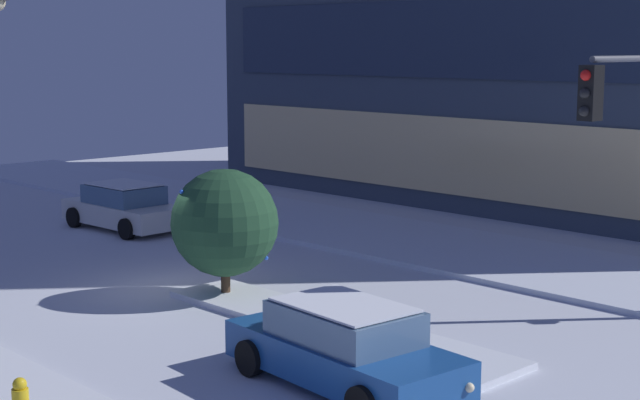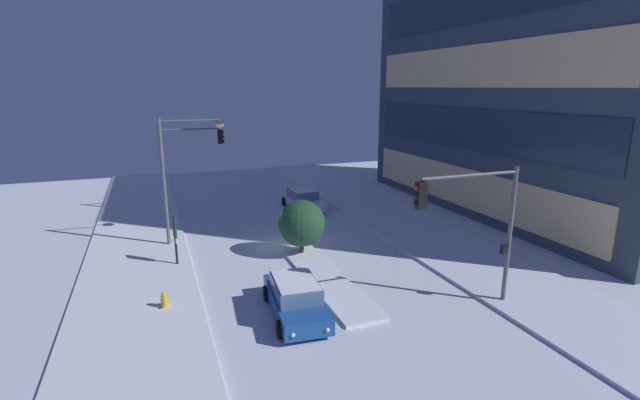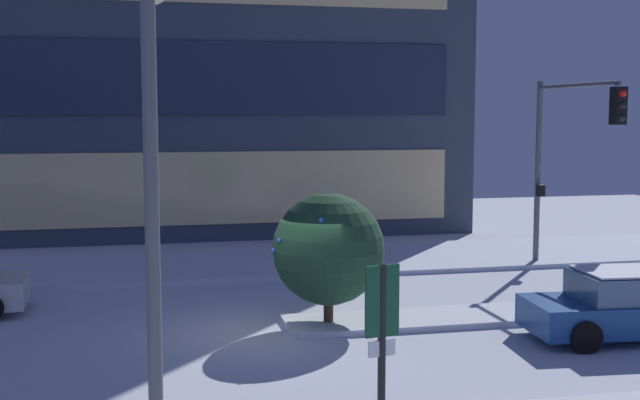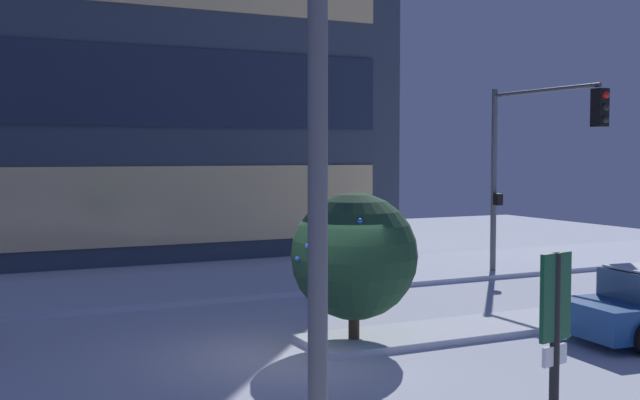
{
  "view_description": "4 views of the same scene",
  "coord_description": "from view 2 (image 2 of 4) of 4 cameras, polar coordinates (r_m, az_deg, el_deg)",
  "views": [
    {
      "loc": [
        18.76,
        -13.72,
        5.87
      ],
      "look_at": [
        2.25,
        2.26,
        2.22
      ],
      "focal_mm": 54.64,
      "sensor_mm": 36.0,
      "label": 1
    },
    {
      "loc": [
        23.18,
        -7.06,
        8.87
      ],
      "look_at": [
        0.67,
        1.43,
        2.84
      ],
      "focal_mm": 25.39,
      "sensor_mm": 36.0,
      "label": 2
    },
    {
      "loc": [
        -3.04,
        -17.72,
        4.84
      ],
      "look_at": [
        1.43,
        2.01,
        2.71
      ],
      "focal_mm": 46.61,
      "sensor_mm": 36.0,
      "label": 3
    },
    {
      "loc": [
        -6.16,
        -13.48,
        3.81
      ],
      "look_at": [
        0.74,
        0.78,
        2.89
      ],
      "focal_mm": 44.31,
      "sensor_mm": 36.0,
      "label": 4
    }
  ],
  "objects": [
    {
      "name": "curb_strip_far",
      "position": [
        29.1,
        12.07,
        -3.85
      ],
      "size": [
        52.0,
        5.2,
        0.14
      ],
      "primitive_type": "cube",
      "color": "silver",
      "rests_on": "ground"
    },
    {
      "name": "decorated_tree_median",
      "position": [
        24.19,
        -2.33,
        -2.95
      ],
      "size": [
        2.58,
        2.52,
        3.06
      ],
      "color": "#473323",
      "rests_on": "ground"
    },
    {
      "name": "fire_hydrant",
      "position": [
        19.88,
        -19.03,
        -12.0
      ],
      "size": [
        0.48,
        0.26,
        0.81
      ],
      "color": "gold",
      "rests_on": "ground"
    },
    {
      "name": "median_strip",
      "position": [
        21.67,
        0.66,
        -9.88
      ],
      "size": [
        9.0,
        1.8,
        0.14
      ],
      "primitive_type": "cube",
      "color": "silver",
      "rests_on": "ground"
    },
    {
      "name": "parking_info_sign",
      "position": [
        23.82,
        -17.8,
        -4.22
      ],
      "size": [
        0.55,
        0.18,
        2.62
      ],
      "rotation": [
        0.0,
        0.0,
        1.8
      ],
      "color": "black",
      "rests_on": "ground"
    },
    {
      "name": "traffic_light_corner_near_left",
      "position": [
        33.78,
        -16.38,
        5.74
      ],
      "size": [
        0.32,
        4.54,
        6.16
      ],
      "rotation": [
        0.0,
        0.0,
        1.57
      ],
      "color": "#565960",
      "rests_on": "ground"
    },
    {
      "name": "street_lamp_arched",
      "position": [
        26.29,
        -17.05,
        4.52
      ],
      "size": [
        0.56,
        3.51,
        7.24
      ],
      "rotation": [
        0.0,
        0.0,
        1.52
      ],
      "color": "#565960",
      "rests_on": "ground"
    },
    {
      "name": "car_near",
      "position": [
        18.42,
        -3.1,
        -12.23
      ],
      "size": [
        4.83,
        2.37,
        1.49
      ],
      "rotation": [
        0.0,
        0.0,
        -0.08
      ],
      "color": "#19478C",
      "rests_on": "ground"
    },
    {
      "name": "curb_strip_near",
      "position": [
        24.82,
        -22.03,
        -7.77
      ],
      "size": [
        52.0,
        5.2,
        0.14
      ],
      "primitive_type": "cube",
      "color": "silver",
      "rests_on": "ground"
    },
    {
      "name": "ground",
      "position": [
        25.8,
        -3.52,
        -6.06
      ],
      "size": [
        52.0,
        52.0,
        0.0
      ],
      "primitive_type": "plane",
      "color": "silver"
    },
    {
      "name": "traffic_light_corner_far_right",
      "position": [
        18.57,
        18.94,
        -1.81
      ],
      "size": [
        0.32,
        4.73,
        5.83
      ],
      "rotation": [
        0.0,
        0.0,
        -1.57
      ],
      "color": "#565960",
      "rests_on": "ground"
    },
    {
      "name": "car_far",
      "position": [
        33.72,
        -2.22,
        0.06
      ],
      "size": [
        4.61,
        2.25,
        1.49
      ],
      "rotation": [
        0.0,
        0.0,
        3.18
      ],
      "color": "silver",
      "rests_on": "ground"
    },
    {
      "name": "office_tower_main",
      "position": [
        36.5,
        25.9,
        18.01
      ],
      "size": [
        25.36,
        11.12,
        24.44
      ],
      "color": "#384251",
      "rests_on": "ground"
    }
  ]
}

